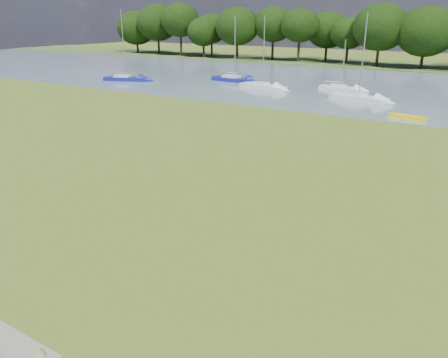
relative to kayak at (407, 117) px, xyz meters
The scene contains 10 objects.
ground 24.43m from the kayak, 100.73° to the right, with size 220.00×220.00×0.00m, color olive.
river 18.57m from the kayak, 104.18° to the left, with size 220.00×40.00×0.10m, color slate.
far_bank 48.22m from the kayak, 95.41° to the left, with size 220.00×20.00×0.40m, color #4C6626.
kayak is the anchor object (origin of this frame).
tree_line 46.64m from the kayak, 107.60° to the left, with size 125.02×9.62×11.65m.
sailboat_1 9.65m from the kayak, 132.15° to the left, with size 6.82×3.44×9.19m.
sailboat_2 21.36m from the kayak, 154.99° to the left, with size 6.77×3.22×8.90m.
sailboat_3 16.65m from the kayak, 128.17° to the left, with size 5.58×1.80×6.12m.
sailboat_6 28.75m from the kayak, 153.62° to the left, with size 7.10×2.49×8.78m.
sailboat_8 40.02m from the kayak, behind, with size 6.53×3.91×9.72m.
Camera 1 is at (10.86, -18.16, 8.81)m, focal length 35.00 mm.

